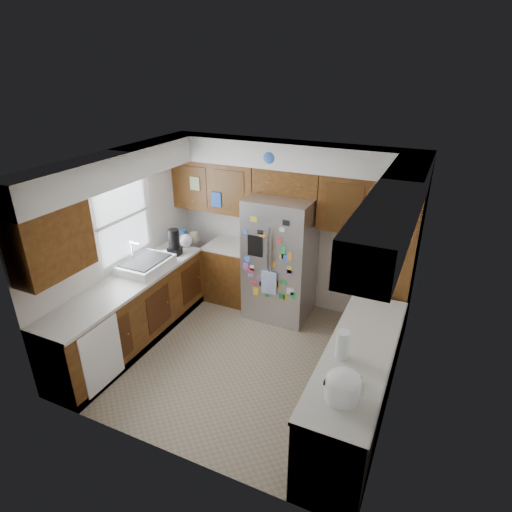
# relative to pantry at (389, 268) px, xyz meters

# --- Properties ---
(floor) EXTENTS (3.60, 3.60, 0.00)m
(floor) POSITION_rel_pantry_xyz_m (-1.50, -1.15, -1.07)
(floor) COLOR gray
(floor) RESTS_ON ground
(room_shell) EXTENTS (3.64, 3.24, 2.52)m
(room_shell) POSITION_rel_pantry_xyz_m (-1.61, -0.79, 0.75)
(room_shell) COLOR silver
(room_shell) RESTS_ON ground
(left_counter_run) EXTENTS (1.36, 3.20, 0.92)m
(left_counter_run) POSITION_rel_pantry_xyz_m (-2.86, -1.12, -0.65)
(left_counter_run) COLOR #461F0D
(left_counter_run) RESTS_ON ground
(right_counter_run) EXTENTS (0.63, 2.25, 0.92)m
(right_counter_run) POSITION_rel_pantry_xyz_m (0.00, -1.62, -0.65)
(right_counter_run) COLOR #461F0D
(right_counter_run) RESTS_ON ground
(pantry) EXTENTS (0.60, 0.90, 2.15)m
(pantry) POSITION_rel_pantry_xyz_m (0.00, 0.00, 0.00)
(pantry) COLOR #461F0D
(pantry) RESTS_ON ground
(fridge) EXTENTS (0.90, 0.79, 1.80)m
(fridge) POSITION_rel_pantry_xyz_m (-1.50, 0.05, -0.17)
(fridge) COLOR #A2A2A7
(fridge) RESTS_ON ground
(bridge_cabinet) EXTENTS (0.96, 0.34, 0.35)m
(bridge_cabinet) POSITION_rel_pantry_xyz_m (-1.50, 0.28, 0.90)
(bridge_cabinet) COLOR #461F0D
(bridge_cabinet) RESTS_ON fridge
(fridge_top_items) EXTENTS (0.54, 0.35, 0.31)m
(fridge_top_items) POSITION_rel_pantry_xyz_m (-1.62, 0.23, 1.21)
(fridge_top_items) COLOR #2D5BB4
(fridge_top_items) RESTS_ON bridge_cabinet
(sink_assembly) EXTENTS (0.52, 0.70, 0.37)m
(sink_assembly) POSITION_rel_pantry_xyz_m (-3.00, -1.05, -0.09)
(sink_assembly) COLOR white
(sink_assembly) RESTS_ON left_counter_run
(left_counter_clutter) EXTENTS (0.35, 0.80, 0.38)m
(left_counter_clutter) POSITION_rel_pantry_xyz_m (-2.96, -0.31, -0.02)
(left_counter_clutter) COLOR black
(left_counter_clutter) RESTS_ON left_counter_run
(rice_cooker) EXTENTS (0.31, 0.30, 0.26)m
(rice_cooker) POSITION_rel_pantry_xyz_m (-0.00, -2.31, -0.02)
(rice_cooker) COLOR white
(rice_cooker) RESTS_ON right_counter_run
(paper_towel) EXTENTS (0.13, 0.13, 0.28)m
(paper_towel) POSITION_rel_pantry_xyz_m (-0.14, -1.79, -0.01)
(paper_towel) COLOR white
(paper_towel) RESTS_ON right_counter_run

